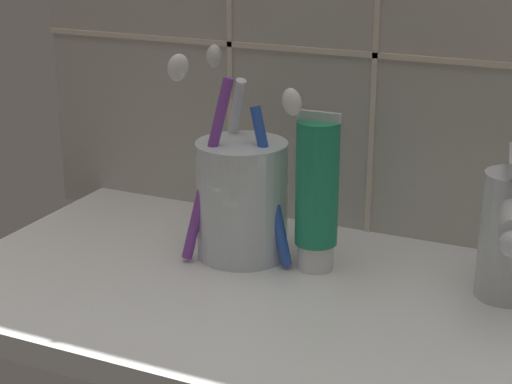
# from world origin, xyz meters

# --- Properties ---
(sink_counter) EXTENTS (0.57, 0.31, 0.02)m
(sink_counter) POSITION_xyz_m (0.00, 0.00, 0.01)
(sink_counter) COLOR white
(sink_counter) RESTS_ON ground
(toothbrush_cup) EXTENTS (0.13, 0.12, 0.18)m
(toothbrush_cup) POSITION_xyz_m (-0.07, 0.05, 0.07)
(toothbrush_cup) COLOR silver
(toothbrush_cup) RESTS_ON sink_counter
(toothpaste_tube) EXTENTS (0.04, 0.04, 0.14)m
(toothpaste_tube) POSITION_xyz_m (-0.00, 0.05, 0.09)
(toothpaste_tube) COLOR white
(toothpaste_tube) RESTS_ON sink_counter
(sink_faucet) EXTENTS (0.05, 0.11, 0.12)m
(sink_faucet) POSITION_xyz_m (0.16, 0.06, 0.08)
(sink_faucet) COLOR silver
(sink_faucet) RESTS_ON sink_counter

